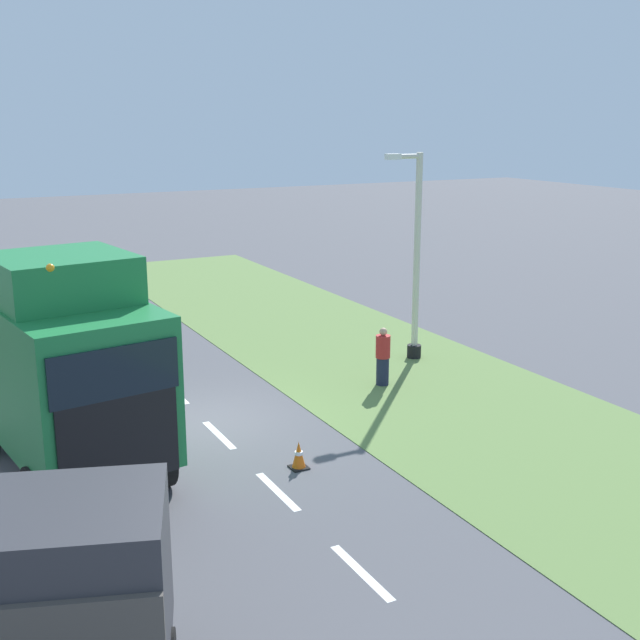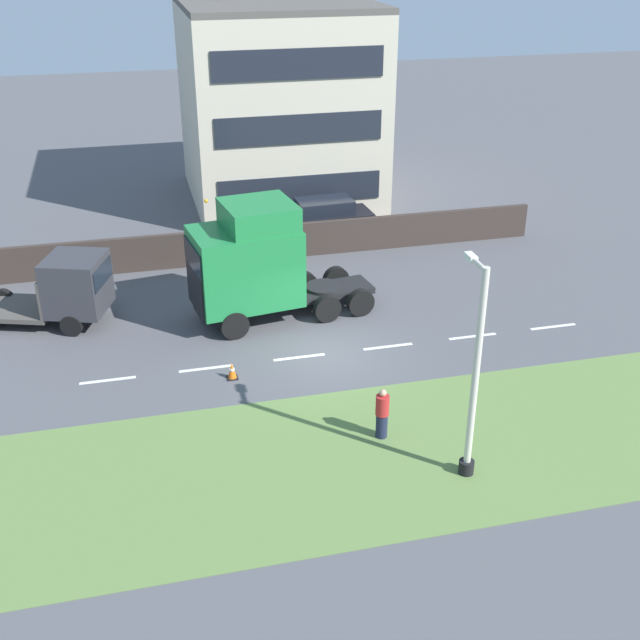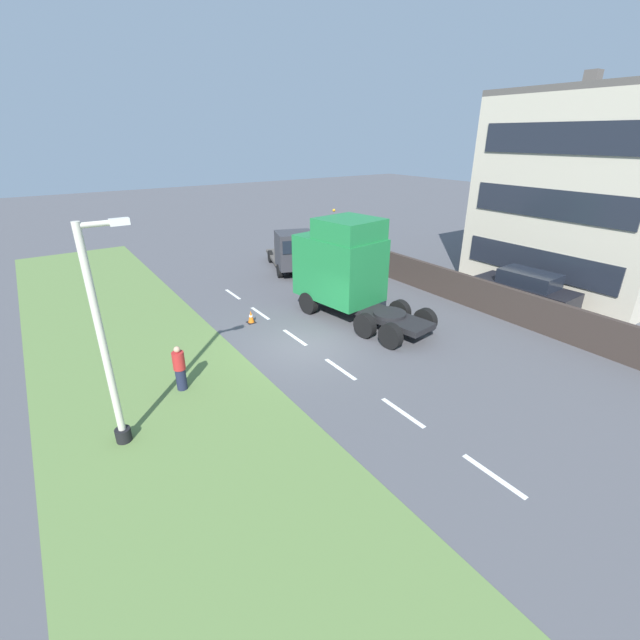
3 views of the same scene
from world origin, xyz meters
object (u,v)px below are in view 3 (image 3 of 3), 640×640
object	(u,v)px
flatbed_truck	(293,251)
traffic_cone_lead	(251,317)
parked_car	(525,291)
lorry_cab	(344,267)
lamp_post	(108,355)
pedestrian	(180,369)

from	to	relation	value
flatbed_truck	traffic_cone_lead	bearing A→B (deg)	63.09
traffic_cone_lead	parked_car	bearing A→B (deg)	-27.13
traffic_cone_lead	lorry_cab	bearing A→B (deg)	-19.62
lamp_post	flatbed_truck	bearing A→B (deg)	42.05
lorry_cab	lamp_post	xyz separation A→B (m)	(-10.54, -3.97, 0.42)
lamp_post	traffic_cone_lead	xyz separation A→B (m)	(6.44, 5.43, -2.40)
lorry_cab	flatbed_truck	bearing A→B (deg)	70.41
parked_car	lamp_post	world-z (taller)	lamp_post
flatbed_truck	parked_car	distance (m)	12.82
lorry_cab	flatbed_truck	size ratio (longest dim) A/B	1.16
lamp_post	lorry_cab	bearing A→B (deg)	20.66
flatbed_truck	pedestrian	distance (m)	13.30
flatbed_truck	lamp_post	world-z (taller)	lamp_post
parked_car	pedestrian	size ratio (longest dim) A/B	2.95
flatbed_truck	lamp_post	size ratio (longest dim) A/B	1.00
parked_car	flatbed_truck	bearing A→B (deg)	115.71
flatbed_truck	parked_car	bearing A→B (deg)	137.65
parked_car	pedestrian	xyz separation A→B (m)	(-15.93, 2.22, -0.17)
parked_car	pedestrian	bearing A→B (deg)	169.02
lorry_cab	parked_car	distance (m)	8.85
parked_car	traffic_cone_lead	bearing A→B (deg)	149.84
flatbed_truck	pedestrian	xyz separation A→B (m)	(-9.77, -9.01, -0.62)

